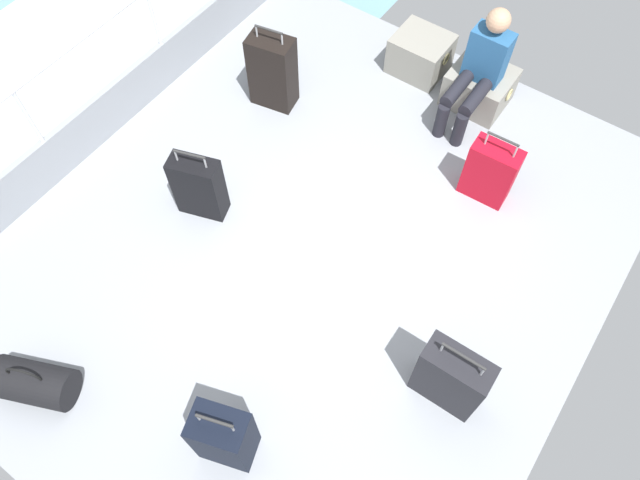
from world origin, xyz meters
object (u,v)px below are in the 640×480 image
cargo_crate_1 (479,87)px  suitcase_4 (490,172)px  cargo_crate_0 (420,54)px  duffel_bag (34,383)px  suitcase_1 (224,436)px  suitcase_0 (199,187)px  suitcase_3 (451,378)px  passenger_seated (479,68)px  suitcase_2 (273,72)px

cargo_crate_1 → suitcase_4: suitcase_4 is taller
cargo_crate_0 → duffel_bag: (-0.57, -4.28, -0.04)m
suitcase_4 → suitcase_1: bearing=-98.4°
suitcase_0 → duffel_bag: 1.84m
suitcase_3 → suitcase_4: (-0.56, 1.70, -0.03)m
duffel_bag → cargo_crate_0: bearing=82.5°
passenger_seated → suitcase_0: 2.57m
suitcase_1 → suitcase_2: (-1.67, 2.69, 0.04)m
suitcase_1 → suitcase_2: size_ratio=0.87×
cargo_crate_1 → suitcase_2: 1.90m
suitcase_0 → suitcase_4: size_ratio=1.02×
cargo_crate_1 → suitcase_3: 2.84m
cargo_crate_1 → cargo_crate_0: bearing=175.5°
cargo_crate_0 → duffel_bag: bearing=-97.5°
suitcase_3 → suitcase_0: bearing=174.7°
cargo_crate_0 → passenger_seated: (0.66, -0.23, 0.35)m
cargo_crate_0 → suitcase_0: bearing=-104.6°
suitcase_0 → suitcase_2: suitcase_2 is taller
cargo_crate_0 → suitcase_4: size_ratio=0.77×
cargo_crate_0 → suitcase_1: size_ratio=0.75×
cargo_crate_1 → suitcase_4: size_ratio=0.82×
cargo_crate_1 → suitcase_3: suitcase_3 is taller
cargo_crate_0 → suitcase_3: bearing=-56.5°
cargo_crate_0 → suitcase_2: bearing=-128.4°
passenger_seated → suitcase_3: (1.10, -2.43, -0.23)m
passenger_seated → suitcase_4: 0.95m
cargo_crate_1 → suitcase_1: suitcase_1 is taller
suitcase_4 → suitcase_3: bearing=-71.6°
cargo_crate_0 → duffel_bag: size_ratio=0.88×
cargo_crate_0 → suitcase_4: bearing=-38.8°
suitcase_1 → suitcase_2: bearing=121.8°
suitcase_3 → suitcase_4: bearing=108.4°
cargo_crate_0 → cargo_crate_1: 0.66m
cargo_crate_0 → suitcase_2: (-0.89, -1.13, 0.17)m
suitcase_0 → suitcase_1: bearing=-44.3°
passenger_seated → suitcase_2: bearing=-149.9°
suitcase_3 → passenger_seated: bearing=114.4°
suitcase_4 → cargo_crate_1: bearing=120.7°
cargo_crate_1 → suitcase_4: (0.54, -0.91, 0.11)m
suitcase_2 → suitcase_3: (2.65, -1.53, -0.04)m
passenger_seated → suitcase_3: bearing=-65.6°
suitcase_3 → suitcase_4: size_ratio=1.05×
suitcase_2 → suitcase_3: 3.07m
suitcase_1 → suitcase_3: size_ratio=0.98×
cargo_crate_1 → suitcase_1: 3.77m
suitcase_0 → suitcase_4: (1.83, 1.48, -0.02)m
suitcase_2 → suitcase_4: bearing=4.6°
cargo_crate_1 → suitcase_0: suitcase_0 is taller
cargo_crate_0 → suitcase_1: (0.78, -3.82, 0.13)m
suitcase_1 → passenger_seated: bearing=91.9°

